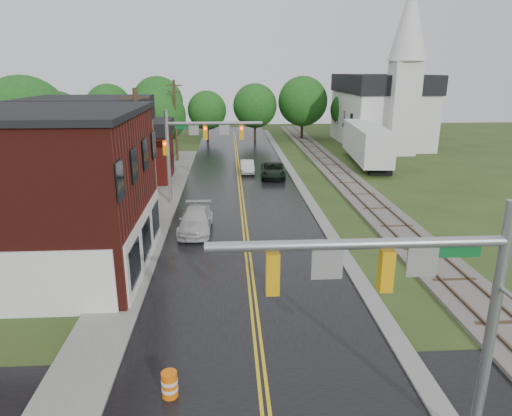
{
  "coord_description": "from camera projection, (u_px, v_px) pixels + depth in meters",
  "views": [
    {
      "loc": [
        -1.01,
        -7.8,
        10.14
      ],
      "look_at": [
        0.32,
        13.83,
        3.5
      ],
      "focal_mm": 32.0,
      "sensor_mm": 36.0,
      "label": 1
    }
  ],
  "objects": [
    {
      "name": "main_road",
      "position": [
        241.0,
        192.0,
        39.11
      ],
      "size": [
        10.0,
        90.0,
        0.02
      ],
      "primitive_type": "cube",
      "color": "black",
      "rests_on": "ground"
    },
    {
      "name": "curb_right",
      "position": [
        295.0,
        178.0,
        44.2
      ],
      "size": [
        0.8,
        70.0,
        0.12
      ],
      "primitive_type": "cube",
      "color": "gray",
      "rests_on": "ground"
    },
    {
      "name": "sidewalk_left",
      "position": [
        160.0,
        211.0,
        33.97
      ],
      "size": [
        2.4,
        50.0,
        0.12
      ],
      "primitive_type": "cube",
      "color": "gray",
      "rests_on": "ground"
    },
    {
      "name": "brick_building",
      "position": [
        0.0,
        193.0,
        22.85
      ],
      "size": [
        14.3,
        10.3,
        8.3
      ],
      "color": "#4D1610",
      "rests_on": "ground"
    },
    {
      "name": "yellow_house",
      "position": [
        93.0,
        167.0,
        33.71
      ],
      "size": [
        8.0,
        7.0,
        6.4
      ],
      "primitive_type": "cube",
      "color": "tan",
      "rests_on": "ground"
    },
    {
      "name": "darkred_building",
      "position": [
        132.0,
        157.0,
        42.65
      ],
      "size": [
        7.0,
        6.0,
        4.4
      ],
      "primitive_type": "cube",
      "color": "#3F0F0C",
      "rests_on": "ground"
    },
    {
      "name": "church",
      "position": [
        384.0,
        102.0,
        61.22
      ],
      "size": [
        10.4,
        18.4,
        20.0
      ],
      "color": "silver",
      "rests_on": "ground"
    },
    {
      "name": "railroad",
      "position": [
        342.0,
        176.0,
        44.43
      ],
      "size": [
        3.2,
        80.0,
        0.3
      ],
      "color": "#59544C",
      "rests_on": "ground"
    },
    {
      "name": "traffic_signal_near",
      "position": [
        414.0,
        290.0,
        11.13
      ],
      "size": [
        7.34,
        0.3,
        7.2
      ],
      "color": "gray",
      "rests_on": "ground"
    },
    {
      "name": "traffic_signal_far",
      "position": [
        196.0,
        140.0,
        34.58
      ],
      "size": [
        7.34,
        0.43,
        7.2
      ],
      "color": "gray",
      "rests_on": "ground"
    },
    {
      "name": "utility_pole_b",
      "position": [
        139.0,
        156.0,
        29.69
      ],
      "size": [
        1.8,
        0.28,
        9.0
      ],
      "color": "#382616",
      "rests_on": "ground"
    },
    {
      "name": "utility_pole_c",
      "position": [
        176.0,
        120.0,
        50.69
      ],
      "size": [
        1.8,
        0.28,
        9.0
      ],
      "color": "#382616",
      "rests_on": "ground"
    },
    {
      "name": "tree_left_b",
      "position": [
        27.0,
        124.0,
        38.2
      ],
      "size": [
        7.6,
        7.6,
        9.69
      ],
      "color": "black",
      "rests_on": "ground"
    },
    {
      "name": "tree_left_c",
      "position": [
        102.0,
        126.0,
        46.42
      ],
      "size": [
        6.0,
        6.0,
        7.65
      ],
      "color": "black",
      "rests_on": "ground"
    },
    {
      "name": "tree_left_e",
      "position": [
        159.0,
        117.0,
        52.35
      ],
      "size": [
        6.4,
        6.4,
        8.16
      ],
      "color": "black",
      "rests_on": "ground"
    },
    {
      "name": "suv_dark",
      "position": [
        273.0,
        170.0,
        44.19
      ],
      "size": [
        2.59,
        5.1,
        1.38
      ],
      "primitive_type": "imported",
      "rotation": [
        0.0,
        0.0,
        -0.06
      ],
      "color": "black",
      "rests_on": "ground"
    },
    {
      "name": "sedan_silver",
      "position": [
        247.0,
        167.0,
        46.18
      ],
      "size": [
        1.34,
        3.81,
        1.26
      ],
      "primitive_type": "imported",
      "rotation": [
        0.0,
        0.0,
        -0.0
      ],
      "color": "silver",
      "rests_on": "ground"
    },
    {
      "name": "pickup_white",
      "position": [
        196.0,
        220.0,
        29.53
      ],
      "size": [
        2.17,
        5.06,
        1.45
      ],
      "primitive_type": "imported",
      "rotation": [
        0.0,
        0.0,
        -0.03
      ],
      "color": "silver",
      "rests_on": "ground"
    },
    {
      "name": "semi_trailer",
      "position": [
        366.0,
        142.0,
        49.68
      ],
      "size": [
        4.28,
        14.0,
        4.24
      ],
      "color": "black",
      "rests_on": "ground"
    },
    {
      "name": "construction_barrel",
      "position": [
        170.0,
        385.0,
        14.58
      ],
      "size": [
        0.57,
        0.57,
        0.91
      ],
      "primitive_type": "cylinder",
      "rotation": [
        0.0,
        0.0,
        -0.12
      ],
      "color": "orange",
      "rests_on": "ground"
    }
  ]
}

